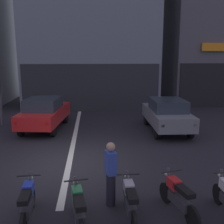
{
  "coord_description": "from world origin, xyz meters",
  "views": [
    {
      "loc": [
        0.84,
        -8.96,
        3.73
      ],
      "look_at": [
        1.68,
        2.0,
        1.4
      ],
      "focal_mm": 42.67,
      "sensor_mm": 36.0,
      "label": 1
    }
  ],
  "objects_px": {
    "car_grey_parked_kerbside": "(167,114)",
    "motorcycle_green_row_left_mid": "(78,208)",
    "motorcycle_red_row_right_mid": "(178,196)",
    "motorcycle_blue_row_leftmost": "(28,202)",
    "person_by_motorcycles": "(111,174)",
    "car_red_crossing_near": "(45,112)",
    "motorcycle_silver_row_centre": "(130,201)"
  },
  "relations": [
    {
      "from": "car_grey_parked_kerbside",
      "to": "motorcycle_green_row_left_mid",
      "type": "xyz_separation_m",
      "value": [
        -4.06,
        -7.39,
        -0.43
      ]
    },
    {
      "from": "motorcycle_red_row_right_mid",
      "to": "car_grey_parked_kerbside",
      "type": "bearing_deg",
      "value": 76.37
    },
    {
      "from": "motorcycle_green_row_left_mid",
      "to": "motorcycle_red_row_right_mid",
      "type": "distance_m",
      "value": 2.36
    },
    {
      "from": "car_grey_parked_kerbside",
      "to": "motorcycle_blue_row_leftmost",
      "type": "xyz_separation_m",
      "value": [
        -5.23,
        -7.07,
        -0.43
      ]
    },
    {
      "from": "motorcycle_green_row_left_mid",
      "to": "person_by_motorcycles",
      "type": "distance_m",
      "value": 1.19
    },
    {
      "from": "car_red_crossing_near",
      "to": "motorcycle_silver_row_centre",
      "type": "xyz_separation_m",
      "value": [
        3.27,
        -8.03,
        -0.43
      ]
    },
    {
      "from": "motorcycle_silver_row_centre",
      "to": "person_by_motorcycles",
      "type": "height_order",
      "value": "person_by_motorcycles"
    },
    {
      "from": "car_grey_parked_kerbside",
      "to": "motorcycle_red_row_right_mid",
      "type": "relative_size",
      "value": 2.53
    },
    {
      "from": "motorcycle_green_row_left_mid",
      "to": "motorcycle_red_row_right_mid",
      "type": "relative_size",
      "value": 1.02
    },
    {
      "from": "motorcycle_silver_row_centre",
      "to": "person_by_motorcycles",
      "type": "distance_m",
      "value": 0.83
    },
    {
      "from": "car_grey_parked_kerbside",
      "to": "motorcycle_silver_row_centre",
      "type": "xyz_separation_m",
      "value": [
        -2.89,
        -7.19,
        -0.43
      ]
    },
    {
      "from": "motorcycle_blue_row_leftmost",
      "to": "motorcycle_red_row_right_mid",
      "type": "bearing_deg",
      "value": -0.25
    },
    {
      "from": "car_red_crossing_near",
      "to": "motorcycle_silver_row_centre",
      "type": "relative_size",
      "value": 2.57
    },
    {
      "from": "motorcycle_silver_row_centre",
      "to": "car_grey_parked_kerbside",
      "type": "bearing_deg",
      "value": 68.12
    },
    {
      "from": "car_red_crossing_near",
      "to": "motorcycle_blue_row_leftmost",
      "type": "xyz_separation_m",
      "value": [
        0.93,
        -7.92,
        -0.43
      ]
    },
    {
      "from": "car_red_crossing_near",
      "to": "person_by_motorcycles",
      "type": "relative_size",
      "value": 2.57
    },
    {
      "from": "car_grey_parked_kerbside",
      "to": "car_red_crossing_near",
      "type": "bearing_deg",
      "value": 172.21
    },
    {
      "from": "car_red_crossing_near",
      "to": "motorcycle_silver_row_centre",
      "type": "bearing_deg",
      "value": -67.82
    },
    {
      "from": "motorcycle_green_row_left_mid",
      "to": "motorcycle_silver_row_centre",
      "type": "bearing_deg",
      "value": 9.99
    },
    {
      "from": "motorcycle_red_row_right_mid",
      "to": "motorcycle_blue_row_leftmost",
      "type": "bearing_deg",
      "value": 179.75
    },
    {
      "from": "motorcycle_blue_row_leftmost",
      "to": "motorcycle_silver_row_centre",
      "type": "height_order",
      "value": "same"
    },
    {
      "from": "motorcycle_red_row_right_mid",
      "to": "person_by_motorcycles",
      "type": "distance_m",
      "value": 1.7
    },
    {
      "from": "car_grey_parked_kerbside",
      "to": "motorcycle_red_row_right_mid",
      "type": "bearing_deg",
      "value": -103.63
    },
    {
      "from": "motorcycle_blue_row_leftmost",
      "to": "motorcycle_red_row_right_mid",
      "type": "xyz_separation_m",
      "value": [
        3.51,
        -0.02,
        0.0
      ]
    },
    {
      "from": "car_red_crossing_near",
      "to": "motorcycle_blue_row_leftmost",
      "type": "height_order",
      "value": "car_red_crossing_near"
    },
    {
      "from": "motorcycle_green_row_left_mid",
      "to": "car_red_crossing_near",
      "type": "bearing_deg",
      "value": 104.31
    },
    {
      "from": "motorcycle_silver_row_centre",
      "to": "motorcycle_red_row_right_mid",
      "type": "relative_size",
      "value": 1.02
    },
    {
      "from": "motorcycle_silver_row_centre",
      "to": "motorcycle_blue_row_leftmost",
      "type": "bearing_deg",
      "value": 177.2
    },
    {
      "from": "car_red_crossing_near",
      "to": "motorcycle_red_row_right_mid",
      "type": "xyz_separation_m",
      "value": [
        4.44,
        -7.93,
        -0.43
      ]
    },
    {
      "from": "car_red_crossing_near",
      "to": "person_by_motorcycles",
      "type": "bearing_deg",
      "value": -68.83
    },
    {
      "from": "motorcycle_blue_row_leftmost",
      "to": "motorcycle_red_row_right_mid",
      "type": "height_order",
      "value": "same"
    },
    {
      "from": "car_grey_parked_kerbside",
      "to": "motorcycle_blue_row_leftmost",
      "type": "distance_m",
      "value": 8.81
    }
  ]
}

